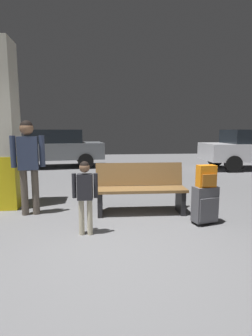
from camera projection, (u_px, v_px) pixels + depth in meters
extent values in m
cube|color=slate|center=(105.00, 186.00, 7.06)|extent=(18.00, 18.00, 0.10)
cube|color=yellow|center=(5.00, 182.00, 4.94)|extent=(0.57, 0.57, 1.00)
cube|color=brown|center=(141.00, 190.00, 4.54)|extent=(1.62, 0.50, 0.05)
cube|color=brown|center=(139.00, 174.00, 4.75)|extent=(1.60, 0.18, 0.42)
cube|color=black|center=(100.00, 203.00, 4.52)|extent=(0.10, 0.40, 0.41)
cube|color=black|center=(180.00, 201.00, 4.62)|extent=(0.10, 0.40, 0.41)
cube|color=#4C4C51|center=(205.00, 204.00, 4.05)|extent=(0.42, 0.28, 0.56)
cube|color=#4C4C51|center=(209.00, 210.00, 3.96)|extent=(0.34, 0.10, 0.36)
cube|color=#A5A5AA|center=(202.00, 186.00, 4.09)|extent=(0.14, 0.06, 0.02)
cylinder|color=black|center=(192.00, 222.00, 4.12)|extent=(0.03, 0.05, 0.04)
cylinder|color=black|center=(209.00, 219.00, 4.23)|extent=(0.03, 0.05, 0.04)
cube|color=orange|center=(206.00, 176.00, 3.99)|extent=(0.30, 0.19, 0.34)
cube|color=#9E5918|center=(209.00, 180.00, 3.90)|extent=(0.23, 0.05, 0.19)
cylinder|color=black|center=(207.00, 166.00, 3.96)|extent=(0.06, 0.03, 0.02)
cylinder|color=beige|center=(90.00, 217.00, 3.64)|extent=(0.08, 0.08, 0.51)
cylinder|color=beige|center=(82.00, 217.00, 3.64)|extent=(0.08, 0.08, 0.51)
cube|color=#232328|center=(85.00, 187.00, 3.58)|extent=(0.22, 0.14, 0.36)
cylinder|color=#232328|center=(96.00, 186.00, 3.58)|extent=(0.06, 0.06, 0.35)
cylinder|color=#232328|center=(74.00, 186.00, 3.57)|extent=(0.06, 0.06, 0.35)
sphere|color=brown|center=(85.00, 167.00, 3.54)|extent=(0.15, 0.15, 0.15)
sphere|color=black|center=(84.00, 166.00, 3.53)|extent=(0.13, 0.13, 0.13)
cylinder|color=red|center=(81.00, 184.00, 3.68)|extent=(0.06, 0.06, 0.10)
cylinder|color=red|center=(81.00, 179.00, 3.67)|extent=(0.01, 0.01, 0.06)
cylinder|color=brown|center=(36.00, 192.00, 4.52)|extent=(0.12, 0.12, 0.80)
cylinder|color=brown|center=(24.00, 192.00, 4.48)|extent=(0.12, 0.12, 0.80)
cube|color=#2D3851|center=(28.00, 153.00, 4.40)|extent=(0.35, 0.23, 0.57)
cylinder|color=#2D3851|center=(42.00, 151.00, 4.45)|extent=(0.09, 0.09, 0.54)
cylinder|color=#2D3851|center=(13.00, 152.00, 4.35)|extent=(0.09, 0.09, 0.54)
sphere|color=brown|center=(26.00, 128.00, 4.34)|extent=(0.23, 0.23, 0.23)
sphere|color=black|center=(26.00, 126.00, 4.34)|extent=(0.21, 0.21, 0.21)
cube|color=slate|center=(51.00, 151.00, 10.36)|extent=(4.28, 2.19, 0.64)
cube|color=black|center=(55.00, 136.00, 10.31)|extent=(2.27, 1.79, 0.52)
cylinder|color=black|center=(14.00, 163.00, 9.34)|extent=(0.62, 0.27, 0.60)
cylinder|color=black|center=(21.00, 159.00, 10.88)|extent=(0.62, 0.27, 0.60)
cylinder|color=black|center=(86.00, 161.00, 9.95)|extent=(0.62, 0.27, 0.60)
cylinder|color=black|center=(83.00, 157.00, 11.49)|extent=(0.62, 0.27, 0.60)
cylinder|color=black|center=(215.00, 159.00, 10.68)|extent=(0.61, 0.23, 0.60)
cylinder|color=black|center=(233.00, 164.00, 9.10)|extent=(0.61, 0.23, 0.60)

